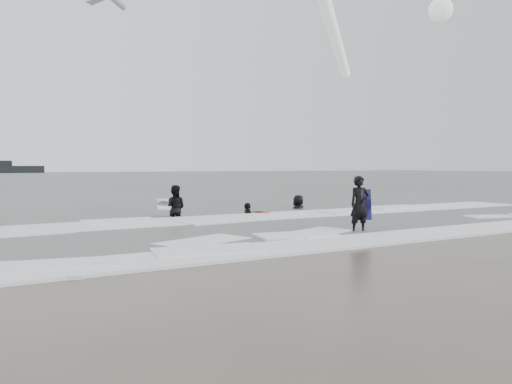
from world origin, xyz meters
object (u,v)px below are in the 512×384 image
surfer_centre (359,233)px  surfer_right_near (248,216)px  surfer_right_far (298,210)px  surfer_wading (175,218)px  airshow_jet (304,4)px

surfer_centre → surfer_right_near: surfer_centre is taller
surfer_right_near → surfer_right_far: bearing=157.6°
surfer_right_near → surfer_wading: bearing=-58.7°
surfer_wading → surfer_right_near: size_ratio=1.09×
surfer_centre → surfer_wading: 7.80m
surfer_right_near → airshow_jet: airshow_jet is taller
surfer_centre → surfer_right_near: bearing=106.0°
surfer_wading → airshow_jet: (24.51, 27.11, 19.72)m
surfer_centre → airshow_jet: 44.63m
surfer_wading → airshow_jet: 41.52m
surfer_wading → surfer_right_far: size_ratio=1.00×
surfer_wading → surfer_right_far: bearing=-145.0°
surfer_wading → surfer_right_near: 2.99m
surfer_centre → surfer_right_near: (-0.57, 6.29, 0.00)m
surfer_right_far → airshow_jet: (18.10, 26.31, 19.72)m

